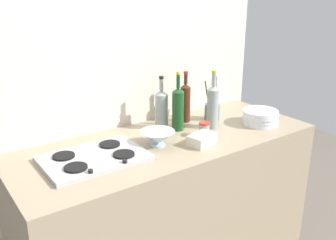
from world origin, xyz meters
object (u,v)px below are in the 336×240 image
at_px(wine_bottle_rightmost, 185,102).
at_px(utensil_crock, 212,111).
at_px(wine_bottle_mid_right, 178,108).
at_px(condiment_jar_front, 204,129).
at_px(stovetop_hob, 94,158).
at_px(wine_bottle_leftmost, 161,109).
at_px(butter_dish, 202,139).
at_px(wine_bottle_mid_left, 213,106).
at_px(mixing_bowl, 157,138).
at_px(plate_stack, 260,117).

relative_size(wine_bottle_rightmost, utensil_crock, 1.14).
relative_size(wine_bottle_mid_right, wine_bottle_rightmost, 1.10).
xyz_separation_m(wine_bottle_rightmost, utensil_crock, (0.17, -0.07, -0.08)).
bearing_deg(condiment_jar_front, utensil_crock, 40.09).
xyz_separation_m(stovetop_hob, wine_bottle_leftmost, (0.54, 0.18, 0.11)).
height_order(stovetop_hob, butter_dish, butter_dish).
bearing_deg(utensil_crock, wine_bottle_mid_left, -131.10).
distance_m(stovetop_hob, mixing_bowl, 0.37).
xyz_separation_m(wine_bottle_mid_right, wine_bottle_rightmost, (0.13, 0.10, -0.01)).
height_order(plate_stack, wine_bottle_mid_right, wine_bottle_mid_right).
bearing_deg(wine_bottle_mid_left, plate_stack, -23.04).
relative_size(butter_dish, utensil_crock, 0.54).
xyz_separation_m(wine_bottle_leftmost, wine_bottle_rightmost, (0.20, 0.02, 0.01)).
distance_m(stovetop_hob, wine_bottle_rightmost, 0.77).
xyz_separation_m(stovetop_hob, wine_bottle_rightmost, (0.74, 0.20, 0.12)).
bearing_deg(wine_bottle_mid_right, wine_bottle_mid_left, -26.17).
xyz_separation_m(wine_bottle_rightmost, condiment_jar_front, (-0.07, -0.27, -0.09)).
distance_m(wine_bottle_rightmost, condiment_jar_front, 0.29).
relative_size(wine_bottle_mid_left, wine_bottle_mid_right, 1.00).
xyz_separation_m(wine_bottle_leftmost, wine_bottle_mid_right, (0.07, -0.08, 0.01)).
distance_m(wine_bottle_mid_right, butter_dish, 0.29).
bearing_deg(plate_stack, wine_bottle_mid_left, 156.96).
bearing_deg(condiment_jar_front, wine_bottle_leftmost, 116.56).
distance_m(plate_stack, utensil_crock, 0.31).
distance_m(wine_bottle_leftmost, condiment_jar_front, 0.30).
bearing_deg(mixing_bowl, wine_bottle_mid_right, 28.75).
height_order(plate_stack, utensil_crock, utensil_crock).
bearing_deg(wine_bottle_rightmost, stovetop_hob, -164.99).
relative_size(plate_stack, wine_bottle_mid_left, 0.64).
distance_m(wine_bottle_leftmost, wine_bottle_mid_right, 0.10).
height_order(wine_bottle_mid_left, wine_bottle_mid_right, same).
xyz_separation_m(plate_stack, wine_bottle_mid_left, (-0.30, 0.13, 0.10)).
distance_m(wine_bottle_leftmost, butter_dish, 0.36).
xyz_separation_m(plate_stack, butter_dish, (-0.52, -0.04, -0.02)).
distance_m(wine_bottle_rightmost, butter_dish, 0.41).
height_order(utensil_crock, condiment_jar_front, utensil_crock).
relative_size(wine_bottle_mid_right, utensil_crock, 1.25).
relative_size(plate_stack, wine_bottle_leftmost, 0.70).
bearing_deg(wine_bottle_leftmost, plate_stack, -28.39).
xyz_separation_m(wine_bottle_mid_left, condiment_jar_front, (-0.13, -0.08, -0.10)).
relative_size(stovetop_hob, wine_bottle_mid_left, 1.41).
bearing_deg(stovetop_hob, wine_bottle_leftmost, 18.58).
relative_size(stovetop_hob, utensil_crock, 1.78).
bearing_deg(butter_dish, utensil_crock, 41.22).
bearing_deg(mixing_bowl, wine_bottle_leftmost, 50.84).
xyz_separation_m(wine_bottle_leftmost, utensil_crock, (0.36, -0.06, -0.07)).
height_order(wine_bottle_mid_left, butter_dish, wine_bottle_mid_left).
bearing_deg(stovetop_hob, utensil_crock, 7.83).
distance_m(stovetop_hob, wine_bottle_mid_left, 0.81).
bearing_deg(wine_bottle_rightmost, wine_bottle_mid_left, -71.50).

